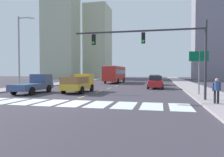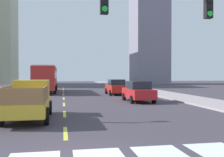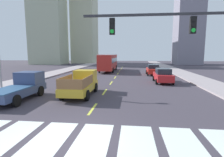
{
  "view_description": "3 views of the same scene",
  "coord_description": "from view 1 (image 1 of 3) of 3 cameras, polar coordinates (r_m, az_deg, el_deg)",
  "views": [
    {
      "loc": [
        6.7,
        -13.88,
        2.21
      ],
      "look_at": [
        1.27,
        10.07,
        1.44
      ],
      "focal_mm": 34.14,
      "sensor_mm": 36.0,
      "label": 1
    },
    {
      "loc": [
        -0.11,
        -6.47,
        2.29
      ],
      "look_at": [
        2.47,
        7.32,
        2.07
      ],
      "focal_mm": 42.59,
      "sensor_mm": 36.0,
      "label": 2
    },
    {
      "loc": [
        2.41,
        -6.59,
        3.44
      ],
      "look_at": [
        0.39,
        11.48,
        0.89
      ],
      "focal_mm": 28.43,
      "sensor_mm": 36.0,
      "label": 3
    }
  ],
  "objects": [
    {
      "name": "city_bus",
      "position": [
        42.75,
        0.78,
        1.45
      ],
      "size": [
        2.72,
        10.8,
        3.32
      ],
      "rotation": [
        0.0,
        0.0,
        -0.02
      ],
      "color": "#B42720",
      "rests_on": "ground"
    },
    {
      "name": "tower_tall_centre",
      "position": [
        70.61,
        24.12,
        13.41
      ],
      "size": [
        7.77,
        8.37,
        33.23
      ],
      "primitive_type": "cube",
      "color": "gray",
      "rests_on": "ground"
    },
    {
      "name": "lane_dash_0",
      "position": [
        19.23,
        -7.75,
        -4.81
      ],
      "size": [
        0.16,
        2.4,
        0.01
      ],
      "primitive_type": "cube",
      "color": "#D4D544",
      "rests_on": "ground"
    },
    {
      "name": "streetlight_left",
      "position": [
        28.73,
        -23.4,
        7.16
      ],
      "size": [
        2.2,
        0.28,
        9.0
      ],
      "color": "gray",
      "rests_on": "ground"
    },
    {
      "name": "pickup_dark",
      "position": [
        23.59,
        -19.91,
        -1.44
      ],
      "size": [
        2.18,
        5.2,
        1.96
      ],
      "rotation": [
        0.0,
        0.0,
        -0.05
      ],
      "color": "#364671",
      "rests_on": "ground"
    },
    {
      "name": "lane_dash_3",
      "position": [
        33.63,
        1.26,
        -1.97
      ],
      "size": [
        0.16,
        2.4,
        0.01
      ],
      "primitive_type": "cube",
      "color": "#D4D544",
      "rests_on": "ground"
    },
    {
      "name": "sedan_near_left",
      "position": [
        36.64,
        11.4,
        -0.35
      ],
      "size": [
        2.02,
        4.4,
        1.72
      ],
      "rotation": [
        0.0,
        0.0,
        -0.05
      ],
      "color": "red",
      "rests_on": "ground"
    },
    {
      "name": "lane_dash_7",
      "position": [
        53.35,
        5.55,
        -0.58
      ],
      "size": [
        0.16,
        2.4,
        0.01
      ],
      "primitive_type": "cube",
      "color": "#D4D544",
      "rests_on": "ground"
    },
    {
      "name": "sidewalk_right",
      "position": [
        32.26,
        20.69,
        -2.12
      ],
      "size": [
        3.6,
        110.0,
        0.15
      ],
      "primitive_type": "cube",
      "color": "#A19497",
      "rests_on": "ground"
    },
    {
      "name": "crosswalk_stripe_3",
      "position": [
        16.89,
        -21.13,
        -5.83
      ],
      "size": [
        1.41,
        3.15,
        0.01
      ],
      "primitive_type": "cube",
      "color": "silver",
      "rests_on": "ground"
    },
    {
      "name": "direction_sign_green",
      "position": [
        21.21,
        22.25,
        3.89
      ],
      "size": [
        1.7,
        0.12,
        4.2
      ],
      "color": "slate",
      "rests_on": "ground"
    },
    {
      "name": "traffic_signal_gantry",
      "position": [
        16.9,
        12.55,
        8.67
      ],
      "size": [
        10.2,
        0.27,
        6.0
      ],
      "color": "#2D2D33",
      "rests_on": "ground"
    },
    {
      "name": "lane_dash_6",
      "position": [
        48.4,
        4.81,
        -0.82
      ],
      "size": [
        0.16,
        2.4,
        0.01
      ],
      "primitive_type": "cube",
      "color": "#D4D544",
      "rests_on": "ground"
    },
    {
      "name": "lane_dash_5",
      "position": [
        43.46,
        3.89,
        -1.12
      ],
      "size": [
        0.16,
        2.4,
        0.01
      ],
      "primitive_type": "cube",
      "color": "#D4D544",
      "rests_on": "ground"
    },
    {
      "name": "block_mid_right",
      "position": [
        72.54,
        -13.56,
        11.68
      ],
      "size": [
        10.52,
        8.02,
        29.45
      ],
      "primitive_type": "cube",
      "color": "#AAB396",
      "rests_on": "ground"
    },
    {
      "name": "lane_dash_2",
      "position": [
        28.76,
        -0.74,
        -2.61
      ],
      "size": [
        0.16,
        2.4,
        0.01
      ],
      "primitive_type": "cube",
      "color": "#D4D544",
      "rests_on": "ground"
    },
    {
      "name": "ground_plane",
      "position": [
        15.57,
        -12.94,
        -6.41
      ],
      "size": [
        160.0,
        160.0,
        0.0
      ],
      "primitive_type": "plane",
      "color": "#3F3842"
    },
    {
      "name": "crosswalk_stripe_2",
      "position": [
        17.93,
        -25.85,
        -5.45
      ],
      "size": [
        1.41,
        3.15,
        0.01
      ],
      "primitive_type": "cube",
      "color": "silver",
      "rests_on": "ground"
    },
    {
      "name": "pickup_stakebed",
      "position": [
        23.39,
        -8.58,
        -1.35
      ],
      "size": [
        2.18,
        5.2,
        1.96
      ],
      "rotation": [
        0.0,
        0.0,
        -0.03
      ],
      "color": "gold",
      "rests_on": "ground"
    },
    {
      "name": "crosswalk_stripe_4",
      "position": [
        15.98,
        -15.82,
        -6.21
      ],
      "size": [
        1.41,
        3.15,
        0.01
      ],
      "primitive_type": "cube",
      "color": "silver",
      "rests_on": "ground"
    },
    {
      "name": "crosswalk_stripe_6",
      "position": [
        14.63,
        -3.46,
        -6.88
      ],
      "size": [
        1.41,
        3.15,
        0.01
      ],
      "primitive_type": "cube",
      "color": "silver",
      "rests_on": "ground"
    },
    {
      "name": "sedan_mid",
      "position": [
        28.8,
        11.59,
        -0.93
      ],
      "size": [
        2.02,
        4.4,
        1.72
      ],
      "rotation": [
        0.0,
        0.0,
        -0.04
      ],
      "color": "red",
      "rests_on": "ground"
    },
    {
      "name": "crosswalk_stripe_8",
      "position": [
        14.07,
        10.64,
        -7.26
      ],
      "size": [
        1.41,
        3.15,
        0.01
      ],
      "primitive_type": "cube",
      "color": "silver",
      "rests_on": "ground"
    },
    {
      "name": "lane_dash_1",
      "position": [
        23.95,
        -3.54,
        -3.5
      ],
      "size": [
        0.16,
        2.4,
        0.01
      ],
      "primitive_type": "cube",
      "color": "#D4D544",
      "rests_on": "ground"
    },
    {
      "name": "sidewalk_left",
      "position": [
        36.61,
        -16.45,
        -1.62
      ],
      "size": [
        3.6,
        110.0,
        0.15
      ],
      "primitive_type": "cube",
      "color": "#A19497",
      "rests_on": "ground"
    },
    {
      "name": "crosswalk_stripe_9",
      "position": [
        14.11,
        17.9,
        -7.28
      ],
      "size": [
        1.41,
        3.15,
        0.01
      ],
      "primitive_type": "cube",
      "color": "silver",
      "rests_on": "ground"
    },
    {
      "name": "crosswalk_stripe_7",
      "position": [
        14.24,
        3.45,
        -7.12
      ],
      "size": [
        1.41,
        3.15,
        0.01
      ],
      "primitive_type": "cube",
      "color": "silver",
      "rests_on": "ground"
    },
    {
      "name": "pedestrian_walking",
      "position": [
        15.46,
        26.21,
        -2.44
      ],
      "size": [
        0.53,
        0.34,
        1.64
      ],
      "rotation": [
        0.0,
        0.0,
        1.06
      ],
      "color": "black",
      "rests_on": "sidewalk_right"
    },
    {
      "name": "crosswalk_stripe_5",
      "position": [
        15.21,
        -9.92,
        -6.57
      ],
      "size": [
        1.41,
        3.15,
        0.01
      ],
      "primitive_type": "cube",
      "color": "silver",
      "rests_on": "ground"
    },
    {
      "name": "block_mid_left",
      "position": [
        77.42,
        -3.78,
        9.59
      ],
      "size": [
        7.97,
        10.42,
        25.43
      ],
      "primitive_type": "cube",
      "color": "#B3B796",
      "rests_on": "ground"
    },
    {
      "name": "lane_dash_4",
      "position": [
        38.54,
        2.74,
        -1.49
      ],
      "size": [
        0.16,
        2.4,
        0.01
      ],
      "primitive_type": "cube",
      "color": "#D4D544",
      "rests_on": "ground"
    }
  ]
}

